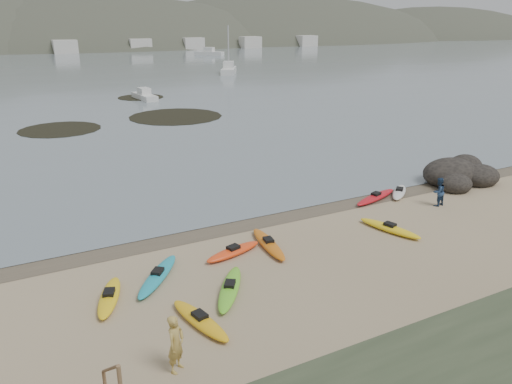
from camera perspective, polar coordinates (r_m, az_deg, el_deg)
ground at (r=27.19m, az=0.00°, el=-2.98°), size 600.00×600.00×0.00m
wet_sand at (r=26.95m, az=0.30°, el=-3.19°), size 60.00×60.00×0.00m
water at (r=322.63m, az=-26.78°, el=15.48°), size 1200.00×1200.00×0.00m
kayaks at (r=23.46m, az=2.64°, el=-6.33°), size 20.71×9.99×0.34m
person_west at (r=15.99m, az=-9.15°, el=-16.76°), size 0.83×0.80×1.91m
person_east at (r=30.54m, az=20.13°, el=0.01°), size 0.86×0.69×1.68m
rock_cluster at (r=35.70m, az=22.20°, el=1.48°), size 5.50×4.08×1.97m
kelp_mats at (r=57.71m, az=-13.40°, el=8.50°), size 21.19×23.77×0.04m
moored_boats at (r=106.61m, az=-17.55°, el=13.17°), size 94.09×80.66×1.23m
far_hills at (r=223.73m, az=-14.76°, el=11.92°), size 550.00×135.00×80.00m
far_town at (r=168.40m, az=-22.56°, el=15.04°), size 199.00×5.00×4.00m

